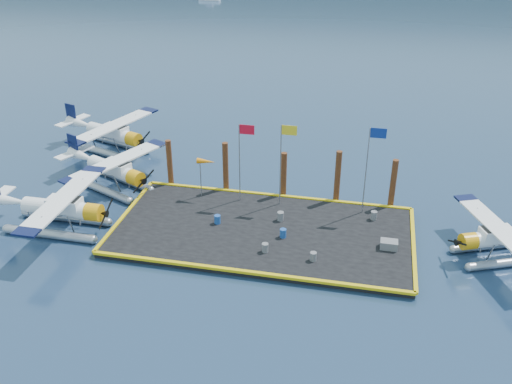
{
  "coord_description": "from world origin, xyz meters",
  "views": [
    {
      "loc": [
        6.51,
        -32.45,
        20.85
      ],
      "look_at": [
        -0.9,
        2.0,
        2.16
      ],
      "focal_mm": 40.0,
      "sensor_mm": 36.0,
      "label": 1
    }
  ],
  "objects_px": {
    "seaplane_a": "(60,211)",
    "drum_3": "(265,248)",
    "drum_0": "(217,219)",
    "windsock": "(206,162)",
    "seaplane_b": "(114,172)",
    "piling_0": "(170,164)",
    "drum_1": "(313,256)",
    "flagpole_red": "(242,151)",
    "piling_1": "(226,168)",
    "flagpole_blue": "(370,158)",
    "seaplane_d": "(500,240)",
    "seaplane_c": "(113,135)",
    "piling_3": "(337,178)",
    "flagpole_yellow": "(284,153)",
    "crate": "(389,245)",
    "piling_2": "(284,176)",
    "piling_4": "(393,185)",
    "drum_5": "(280,216)",
    "drum_4": "(374,215)",
    "drum_2": "(283,233)"
  },
  "relations": [
    {
      "from": "crate",
      "to": "flagpole_red",
      "type": "bearing_deg",
      "value": 157.95
    },
    {
      "from": "drum_3",
      "to": "seaplane_b",
      "type": "bearing_deg",
      "value": 153.02
    },
    {
      "from": "seaplane_b",
      "to": "seaplane_c",
      "type": "height_order",
      "value": "seaplane_c"
    },
    {
      "from": "seaplane_c",
      "to": "windsock",
      "type": "relative_size",
      "value": 3.18
    },
    {
      "from": "flagpole_red",
      "to": "drum_2",
      "type": "bearing_deg",
      "value": -49.47
    },
    {
      "from": "flagpole_yellow",
      "to": "piling_2",
      "type": "height_order",
      "value": "flagpole_yellow"
    },
    {
      "from": "seaplane_c",
      "to": "flagpole_yellow",
      "type": "relative_size",
      "value": 1.6
    },
    {
      "from": "piling_2",
      "to": "piling_0",
      "type": "bearing_deg",
      "value": 180.0
    },
    {
      "from": "flagpole_red",
      "to": "piling_1",
      "type": "height_order",
      "value": "flagpole_red"
    },
    {
      "from": "crate",
      "to": "piling_2",
      "type": "relative_size",
      "value": 0.29
    },
    {
      "from": "drum_1",
      "to": "drum_5",
      "type": "height_order",
      "value": "drum_5"
    },
    {
      "from": "drum_4",
      "to": "piling_1",
      "type": "bearing_deg",
      "value": 167.96
    },
    {
      "from": "drum_0",
      "to": "piling_4",
      "type": "xyz_separation_m",
      "value": [
        11.74,
        5.24,
        1.29
      ]
    },
    {
      "from": "drum_2",
      "to": "piling_4",
      "type": "xyz_separation_m",
      "value": [
        6.99,
        6.05,
        1.3
      ]
    },
    {
      "from": "flagpole_blue",
      "to": "seaplane_d",
      "type": "bearing_deg",
      "value": -21.66
    },
    {
      "from": "piling_2",
      "to": "piling_4",
      "type": "distance_m",
      "value": 8.0
    },
    {
      "from": "seaplane_a",
      "to": "drum_5",
      "type": "xyz_separation_m",
      "value": [
        14.58,
        3.79,
        -0.81
      ]
    },
    {
      "from": "drum_4",
      "to": "drum_2",
      "type": "bearing_deg",
      "value": -148.1
    },
    {
      "from": "drum_1",
      "to": "crate",
      "type": "distance_m",
      "value": 5.18
    },
    {
      "from": "drum_4",
      "to": "flagpole_blue",
      "type": "height_order",
      "value": "flagpole_blue"
    },
    {
      "from": "drum_5",
      "to": "flagpole_blue",
      "type": "height_order",
      "value": "flagpole_blue"
    },
    {
      "from": "seaplane_b",
      "to": "drum_2",
      "type": "xyz_separation_m",
      "value": [
        14.15,
        -4.83,
        -0.79
      ]
    },
    {
      "from": "windsock",
      "to": "piling_2",
      "type": "relative_size",
      "value": 0.82
    },
    {
      "from": "seaplane_b",
      "to": "piling_3",
      "type": "xyz_separation_m",
      "value": [
        17.14,
        1.22,
        0.66
      ]
    },
    {
      "from": "drum_2",
      "to": "drum_5",
      "type": "xyz_separation_m",
      "value": [
        -0.54,
        2.12,
        0.02
      ]
    },
    {
      "from": "flagpole_yellow",
      "to": "windsock",
      "type": "bearing_deg",
      "value": 180.0
    },
    {
      "from": "seaplane_d",
      "to": "piling_2",
      "type": "distance_m",
      "value": 15.52
    },
    {
      "from": "seaplane_c",
      "to": "flagpole_red",
      "type": "height_order",
      "value": "flagpole_red"
    },
    {
      "from": "piling_0",
      "to": "piling_1",
      "type": "distance_m",
      "value": 4.5
    },
    {
      "from": "seaplane_a",
      "to": "windsock",
      "type": "relative_size",
      "value": 3.16
    },
    {
      "from": "drum_0",
      "to": "windsock",
      "type": "distance_m",
      "value": 4.77
    },
    {
      "from": "seaplane_b",
      "to": "drum_2",
      "type": "distance_m",
      "value": 14.97
    },
    {
      "from": "drum_2",
      "to": "drum_5",
      "type": "relative_size",
      "value": 0.94
    },
    {
      "from": "seaplane_b",
      "to": "piling_0",
      "type": "distance_m",
      "value": 4.34
    },
    {
      "from": "seaplane_b",
      "to": "flagpole_red",
      "type": "bearing_deg",
      "value": 112.27
    },
    {
      "from": "piling_1",
      "to": "piling_3",
      "type": "distance_m",
      "value": 8.5
    },
    {
      "from": "seaplane_d",
      "to": "piling_2",
      "type": "height_order",
      "value": "piling_2"
    },
    {
      "from": "seaplane_a",
      "to": "drum_3",
      "type": "xyz_separation_m",
      "value": [
        14.3,
        -0.28,
        -0.84
      ]
    },
    {
      "from": "drum_5",
      "to": "piling_3",
      "type": "height_order",
      "value": "piling_3"
    },
    {
      "from": "seaplane_d",
      "to": "drum_4",
      "type": "bearing_deg",
      "value": 49.2
    },
    {
      "from": "drum_1",
      "to": "flagpole_red",
      "type": "distance_m",
      "value": 9.81
    },
    {
      "from": "seaplane_b",
      "to": "drum_1",
      "type": "bearing_deg",
      "value": 91.04
    },
    {
      "from": "seaplane_b",
      "to": "drum_0",
      "type": "bearing_deg",
      "value": 91.23
    },
    {
      "from": "drum_2",
      "to": "piling_0",
      "type": "xyz_separation_m",
      "value": [
        -10.01,
        6.05,
        1.3
      ]
    },
    {
      "from": "drum_2",
      "to": "crate",
      "type": "relative_size",
      "value": 0.55
    },
    {
      "from": "seaplane_b",
      "to": "seaplane_d",
      "type": "distance_m",
      "value": 28.08
    },
    {
      "from": "drum_3",
      "to": "crate",
      "type": "xyz_separation_m",
      "value": [
        7.72,
        2.06,
        -0.02
      ]
    },
    {
      "from": "drum_0",
      "to": "piling_1",
      "type": "height_order",
      "value": "piling_1"
    },
    {
      "from": "drum_2",
      "to": "piling_1",
      "type": "distance_m",
      "value": 8.3
    },
    {
      "from": "drum_1",
      "to": "piling_2",
      "type": "relative_size",
      "value": 0.15
    }
  ]
}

